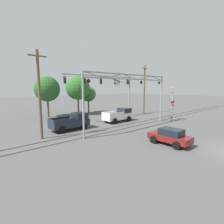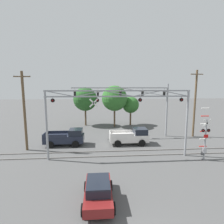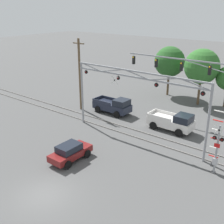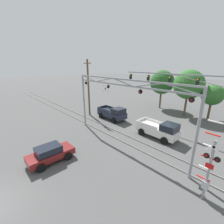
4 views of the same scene
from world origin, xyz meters
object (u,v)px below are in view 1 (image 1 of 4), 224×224
object	(u,v)px
crossing_signal_mast	(172,108)
utility_pole_right	(144,89)
traffic_signal_span	(113,86)
background_tree_far_right_verge	(88,94)
pickup_truck_following	(71,122)
utility_pole_left	(39,94)
background_tree_far_left_verge	(78,88)
background_tree_beyond_span	(47,89)
pickup_truck_lead	(119,115)
crossing_gantry	(130,89)
sedan_waiting	(170,136)

from	to	relation	value
crossing_signal_mast	utility_pole_right	xyz separation A→B (m)	(3.43, 8.17, 2.91)
traffic_signal_span	background_tree_far_right_verge	xyz separation A→B (m)	(0.26, 8.01, -1.72)
pickup_truck_following	utility_pole_left	xyz separation A→B (m)	(-4.24, -1.40, 3.64)
utility_pole_left	background_tree_far_right_verge	size ratio (longest dim) A/B	1.65
utility_pole_right	background_tree_far_left_verge	size ratio (longest dim) A/B	1.28
background_tree_far_right_verge	crossing_signal_mast	bearing A→B (deg)	-75.35
utility_pole_right	background_tree_far_right_verge	distance (m)	11.55
background_tree_beyond_span	utility_pole_right	bearing A→B (deg)	-28.10
traffic_signal_span	utility_pole_right	distance (m)	8.08
traffic_signal_span	pickup_truck_following	distance (m)	11.28
crossing_signal_mast	background_tree_far_right_verge	size ratio (longest dim) A/B	0.97
crossing_signal_mast	pickup_truck_lead	distance (m)	8.45
utility_pole_right	background_tree_far_left_verge	world-z (taller)	utility_pole_right
traffic_signal_span	pickup_truck_lead	world-z (taller)	traffic_signal_span
pickup_truck_following	background_tree_beyond_span	bearing A→B (deg)	81.85
crossing_gantry	background_tree_far_left_verge	world-z (taller)	background_tree_far_left_verge
background_tree_far_left_verge	sedan_waiting	bearing A→B (deg)	-97.98
crossing_signal_mast	sedan_waiting	distance (m)	11.97
background_tree_beyond_span	background_tree_far_right_verge	xyz separation A→B (m)	(8.52, -0.24, -1.13)
crossing_signal_mast	sedan_waiting	world-z (taller)	crossing_signal_mast
traffic_signal_span	pickup_truck_lead	bearing A→B (deg)	-118.92
background_tree_beyond_span	background_tree_far_left_verge	size ratio (longest dim) A/B	0.96
crossing_gantry	sedan_waiting	size ratio (longest dim) A/B	3.70
crossing_gantry	utility_pole_right	world-z (taller)	utility_pole_right
crossing_signal_mast	utility_pole_right	distance (m)	9.33
sedan_waiting	utility_pole_left	distance (m)	13.45
sedan_waiting	utility_pole_right	distance (m)	20.05
background_tree_far_right_verge	background_tree_far_left_verge	bearing A→B (deg)	-159.35
pickup_truck_following	sedan_waiting	world-z (taller)	pickup_truck_following
pickup_truck_following	utility_pole_left	world-z (taller)	utility_pole_left
pickup_truck_lead	background_tree_far_left_verge	world-z (taller)	background_tree_far_left_verge
pickup_truck_following	background_tree_far_right_verge	world-z (taller)	background_tree_far_right_verge
pickup_truck_lead	background_tree_far_right_verge	distance (m)	11.73
traffic_signal_span	pickup_truck_lead	xyz separation A→B (m)	(-1.76, -3.19, -4.58)
crossing_signal_mast	crossing_gantry	bearing A→B (deg)	171.54
crossing_gantry	utility_pole_left	distance (m)	10.75
pickup_truck_lead	sedan_waiting	xyz separation A→B (m)	(-4.11, -11.09, -0.21)
pickup_truck_following	utility_pole_right	bearing A→B (deg)	8.00
traffic_signal_span	background_tree_beyond_span	distance (m)	11.69
traffic_signal_span	background_tree_far_left_verge	xyz separation A→B (m)	(-2.91, 6.81, -0.39)
utility_pole_right	background_tree_beyond_span	bearing A→B (deg)	151.90
crossing_gantry	traffic_signal_span	world-z (taller)	traffic_signal_span
background_tree_beyond_span	traffic_signal_span	bearing A→B (deg)	-44.95
crossing_signal_mast	utility_pole_left	xyz separation A→B (m)	(-18.72, 4.26, 2.59)
pickup_truck_lead	utility_pole_left	xyz separation A→B (m)	(-12.35, -1.19, 3.64)
crossing_signal_mast	background_tree_beyond_span	size ratio (longest dim) A/B	0.73
crossing_gantry	traffic_signal_span	xyz separation A→B (m)	(3.80, 7.38, 0.44)
crossing_gantry	utility_pole_right	distance (m)	13.72
crossing_gantry	pickup_truck_following	size ratio (longest dim) A/B	2.98
crossing_signal_mast	sedan_waiting	bearing A→B (deg)	-151.68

